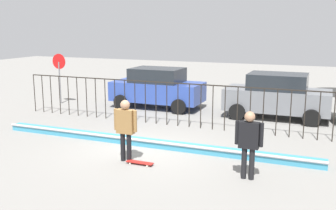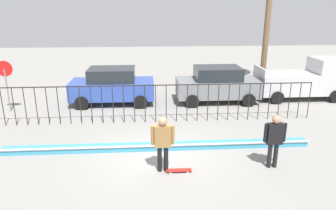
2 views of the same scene
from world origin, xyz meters
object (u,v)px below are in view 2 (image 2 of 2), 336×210
at_px(stop_sign, 6,79).
at_px(pickup_truck, 304,80).
at_px(skateboarder, 163,139).
at_px(camera_operator, 275,137).
at_px(parked_car_gray, 217,84).
at_px(skateboard, 179,170).
at_px(parked_car_blue, 112,86).

bearing_deg(stop_sign, pickup_truck, 4.44).
bearing_deg(skateboarder, camera_operator, 23.76).
bearing_deg(stop_sign, parked_car_gray, 4.73).
bearing_deg(pickup_truck, skateboard, -134.03).
bearing_deg(camera_operator, pickup_truck, -67.21).
bearing_deg(parked_car_blue, skateboarder, -75.93).
xyz_separation_m(skateboarder, parked_car_blue, (-2.24, 7.28, -0.11)).
height_order(camera_operator, stop_sign, stop_sign).
xyz_separation_m(camera_operator, pickup_truck, (4.71, 7.55, -0.02)).
bearing_deg(skateboarder, pickup_truck, 66.30).
distance_m(parked_car_blue, parked_car_gray, 5.54).
height_order(parked_car_blue, parked_car_gray, same).
relative_size(skateboard, camera_operator, 0.45).
xyz_separation_m(skateboarder, pickup_truck, (8.23, 7.55, -0.04)).
xyz_separation_m(skateboard, parked_car_blue, (-2.74, 7.39, 0.91)).
bearing_deg(parked_car_gray, pickup_truck, 3.50).
xyz_separation_m(camera_operator, parked_car_gray, (-0.22, 7.22, -0.09)).
relative_size(skateboarder, skateboard, 2.25).
bearing_deg(parked_car_gray, parked_car_blue, 179.09).
distance_m(parked_car_blue, stop_sign, 5.06).
xyz_separation_m(parked_car_gray, stop_sign, (-10.48, -0.87, 0.64)).
height_order(camera_operator, parked_car_gray, parked_car_gray).
xyz_separation_m(parked_car_gray, pickup_truck, (4.93, 0.33, 0.06)).
distance_m(skateboard, stop_sign, 10.15).
xyz_separation_m(skateboarder, stop_sign, (-7.18, 6.35, 0.54)).
bearing_deg(skateboard, skateboarder, -173.76).
relative_size(skateboard, parked_car_blue, 0.19).
distance_m(parked_car_gray, stop_sign, 10.53).
height_order(camera_operator, parked_car_blue, parked_car_blue).
distance_m(pickup_truck, stop_sign, 15.46).
bearing_deg(skateboard, pickup_truck, 63.91).
relative_size(parked_car_blue, pickup_truck, 0.91).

